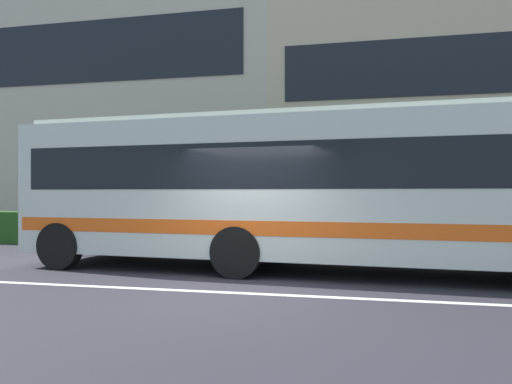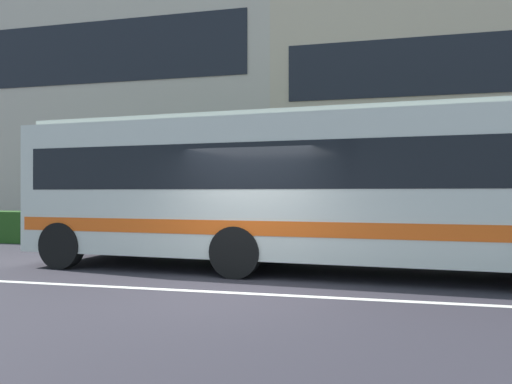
{
  "view_description": "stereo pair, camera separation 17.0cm",
  "coord_description": "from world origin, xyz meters",
  "views": [
    {
      "loc": [
        2.1,
        -7.61,
        1.64
      ],
      "look_at": [
        -0.04,
        2.16,
        1.66
      ],
      "focal_mm": 33.84,
      "sensor_mm": 36.0,
      "label": 1
    },
    {
      "loc": [
        2.27,
        -7.57,
        1.64
      ],
      "look_at": [
        -0.04,
        2.16,
        1.66
      ],
      "focal_mm": 33.84,
      "sensor_mm": 36.0,
      "label": 2
    }
  ],
  "objects": [
    {
      "name": "hedge_row_far",
      "position": [
        -1.8,
        6.26,
        0.51
      ],
      "size": [
        22.94,
        1.1,
        1.02
      ],
      "primitive_type": "cube",
      "color": "#224918",
      "rests_on": "ground_plane"
    },
    {
      "name": "transit_bus",
      "position": [
        0.53,
        2.46,
        1.79
      ],
      "size": [
        11.52,
        3.3,
        3.24
      ],
      "color": "silver",
      "rests_on": "ground_plane"
    },
    {
      "name": "lane_centre_line",
      "position": [
        0.0,
        0.0,
        0.0
      ],
      "size": [
        60.0,
        0.16,
        0.01
      ],
      "primitive_type": "cube",
      "color": "silver",
      "rests_on": "ground_plane"
    },
    {
      "name": "ground_plane",
      "position": [
        0.0,
        0.0,
        0.0
      ],
      "size": [
        160.0,
        160.0,
        0.0
      ],
      "primitive_type": "plane",
      "color": "#2C2931"
    },
    {
      "name": "apartment_block_right",
      "position": [
        7.85,
        16.13,
        5.4
      ],
      "size": [
        18.84,
        10.4,
        10.81
      ],
      "color": "#C1AC91",
      "rests_on": "ground_plane"
    },
    {
      "name": "apartment_block_left",
      "position": [
        -12.99,
        16.13,
        6.62
      ],
      "size": [
        22.84,
        10.4,
        13.24
      ],
      "color": "#BBAD9E",
      "rests_on": "ground_plane"
    }
  ]
}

